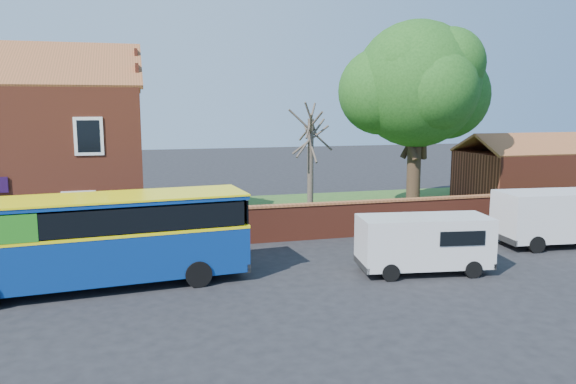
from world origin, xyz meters
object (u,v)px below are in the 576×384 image
object	(u,v)px
bus	(84,237)
large_tree	(416,88)
van_near	(424,241)
van_far	(560,215)

from	to	relation	value
bus	large_tree	xyz separation A→B (m)	(16.20, 8.94, 5.00)
bus	van_near	bearing A→B (deg)	-11.61
van_near	large_tree	size ratio (longest dim) A/B	0.46
van_near	large_tree	world-z (taller)	large_tree
van_near	van_far	size ratio (longest dim) A/B	0.88
van_far	large_tree	xyz separation A→B (m)	(-2.44, 8.25, 5.40)
van_near	large_tree	bearing A→B (deg)	72.26
van_near	van_far	bearing A→B (deg)	22.98
van_far	large_tree	world-z (taller)	large_tree
van_near	van_far	xyz separation A→B (m)	(7.37, 1.97, 0.16)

